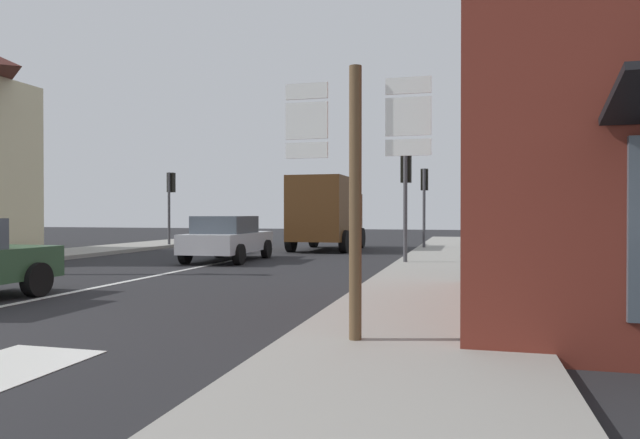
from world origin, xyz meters
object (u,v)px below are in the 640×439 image
Objects in this scene: route_sign_post at (356,182)px; traffic_light_far_left at (171,192)px; delivery_truck at (326,211)px; sedan_far at (227,238)px; traffic_light_near_right at (406,182)px; traffic_light_far_right at (424,190)px.

traffic_light_far_left is at bearing 124.73° from route_sign_post.
delivery_truck is 17.68m from route_sign_post.
route_sign_post is (6.37, -10.94, 1.15)m from sedan_far.
traffic_light_near_right is at bearing -3.64° from sedan_far.
route_sign_post is 21.15m from traffic_light_far_left.
delivery_truck is (1.81, 6.14, 0.89)m from sedan_far.
sedan_far is 8.76m from traffic_light_far_left.
sedan_far is 6.09m from traffic_light_near_right.
traffic_light_far_right is at bearing 91.74° from route_sign_post.
sedan_far is 6.46m from delivery_truck.
route_sign_post is 0.93× the size of traffic_light_far_left.
delivery_truck is at bearing -167.71° from traffic_light_far_right.
traffic_light_near_right is at bearing -90.00° from traffic_light_far_right.
traffic_light_near_right is (-0.54, 10.57, 0.58)m from route_sign_post.
delivery_truck is 4.21m from traffic_light_far_right.
traffic_light_far_right reaches higher than sedan_far.
route_sign_post is at bearing -59.76° from sedan_far.
route_sign_post is at bearing -55.27° from traffic_light_far_left.
traffic_light_far_left reaches higher than delivery_truck.
sedan_far is 1.24× the size of traffic_light_far_left.
traffic_light_far_left is (-5.67, 6.44, 1.78)m from sedan_far.
sedan_far is 1.33× the size of route_sign_post.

